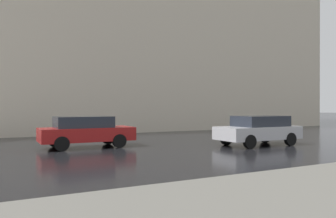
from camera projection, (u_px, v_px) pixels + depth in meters
haussmann_block_corner at (149, 11)px, 33.01m from camera, size 16.15×29.73×23.26m
car_red at (86, 131)px, 15.03m from camera, size 1.85×4.10×1.41m
car_silver at (259, 130)px, 15.90m from camera, size 1.85×4.10×1.41m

